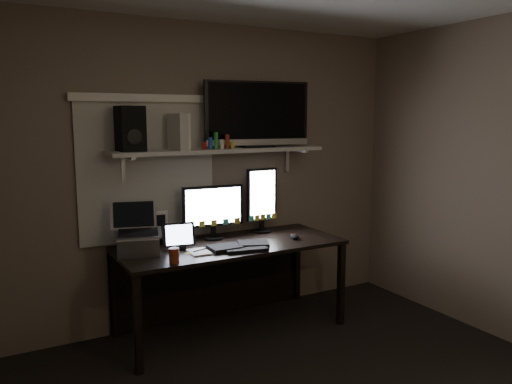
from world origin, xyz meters
TOP-DOWN VIEW (x-y plane):
  - back_wall at (0.00, 1.80)m, footprint 3.60×0.00m
  - window_blinds at (-0.55, 1.79)m, footprint 1.10×0.02m
  - desk at (0.00, 1.55)m, footprint 1.80×0.75m
  - wall_shelf at (0.00, 1.62)m, footprint 1.80×0.35m
  - monitor_landscape at (-0.06, 1.63)m, footprint 0.52×0.08m
  - monitor_portrait at (0.41, 1.65)m, footprint 0.29×0.06m
  - keyboard at (0.00, 1.27)m, footprint 0.52×0.28m
  - mouse at (0.53, 1.31)m, footprint 0.11×0.13m
  - notepad at (-0.33, 1.29)m, footprint 0.15×0.21m
  - tablet at (-0.43, 1.45)m, footprint 0.26×0.14m
  - file_sorter at (-0.55, 1.70)m, footprint 0.22×0.15m
  - laptop at (-0.73, 1.48)m, footprint 0.40×0.36m
  - cup at (-0.58, 1.14)m, footprint 0.09×0.09m
  - sticky_notes at (-0.25, 1.35)m, footprint 0.32×0.24m
  - tv at (0.35, 1.63)m, footprint 0.93×0.28m
  - game_console at (-0.35, 1.62)m, footprint 0.11×0.24m
  - speaker at (-0.72, 1.65)m, footprint 0.19×0.23m
  - bottles at (-0.03, 1.56)m, footprint 0.21×0.10m

SIDE VIEW (x-z plane):
  - desk at x=0.00m, z-range 0.19..0.92m
  - sticky_notes at x=-0.25m, z-range 0.73..0.73m
  - notepad at x=-0.33m, z-range 0.73..0.74m
  - keyboard at x=0.00m, z-range 0.73..0.76m
  - mouse at x=0.53m, z-range 0.73..0.77m
  - cup at x=-0.58m, z-range 0.73..0.83m
  - tablet at x=-0.43m, z-range 0.73..0.94m
  - file_sorter at x=-0.55m, z-range 0.73..0.99m
  - laptop at x=-0.73m, z-range 0.73..1.11m
  - monitor_landscape at x=-0.06m, z-range 0.73..1.19m
  - monitor_portrait at x=0.41m, z-range 0.73..1.30m
  - back_wall at x=0.00m, z-range -0.55..3.05m
  - window_blinds at x=-0.55m, z-range 0.75..1.85m
  - wall_shelf at x=0.00m, z-range 1.45..1.48m
  - bottles at x=-0.03m, z-range 1.48..1.61m
  - game_console at x=-0.35m, z-range 1.48..1.76m
  - speaker at x=-0.72m, z-range 1.48..1.82m
  - tv at x=0.35m, z-range 1.48..2.03m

